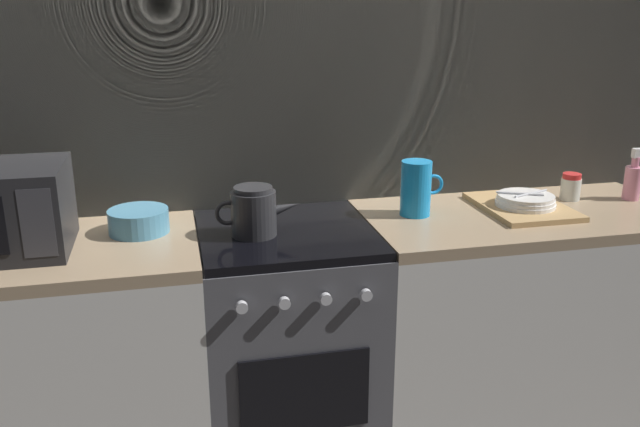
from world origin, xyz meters
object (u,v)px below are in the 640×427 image
stove_unit (288,348)px  spray_bottle (633,180)px  pitcher (416,188)px  kettle (254,212)px  spice_jar (571,187)px  mixing_bowl (139,221)px  dish_pile (524,204)px

stove_unit → spray_bottle: 1.49m
pitcher → spray_bottle: 0.90m
kettle → spice_jar: kettle is taller
mixing_bowl → pitcher: (0.98, -0.03, 0.06)m
spray_bottle → stove_unit: bearing=-177.5°
mixing_bowl → stove_unit: bearing=-10.4°
dish_pile → spice_jar: 0.26m
mixing_bowl → dish_pile: (1.39, -0.06, -0.02)m
stove_unit → mixing_bowl: (-0.49, 0.09, 0.49)m
spice_jar → spray_bottle: size_ratio=0.52×
stove_unit → pitcher: pitcher is taller
stove_unit → spice_jar: spice_jar is taller
kettle → mixing_bowl: (-0.37, 0.11, -0.04)m
stove_unit → spray_bottle: size_ratio=4.43×
stove_unit → pitcher: bearing=7.3°
dish_pile → spray_bottle: (0.48, 0.03, 0.06)m
pitcher → dish_pile: 0.42m
spray_bottle → kettle: bearing=-176.7°
pitcher → dish_pile: pitcher is taller
stove_unit → dish_pile: (0.90, 0.03, 0.47)m
kettle → spice_jar: bearing=6.2°
stove_unit → mixing_bowl: 0.70m
mixing_bowl → spray_bottle: bearing=-0.9°
kettle → dish_pile: 1.02m
mixing_bowl → pitcher: pitcher is taller
spray_bottle → pitcher: bearing=179.9°
spray_bottle → spice_jar: bearing=168.0°
stove_unit → kettle: bearing=-167.1°
kettle → dish_pile: kettle is taller
dish_pile → spray_bottle: 0.49m
kettle → spice_jar: size_ratio=2.71×
mixing_bowl → pitcher: 0.98m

